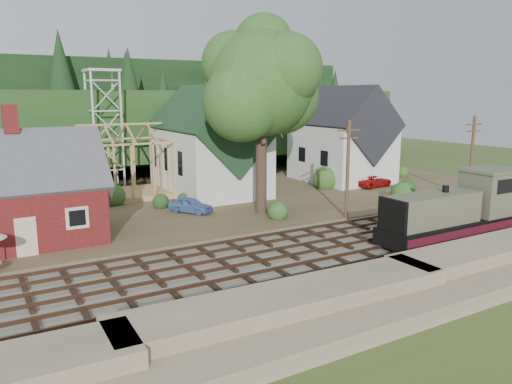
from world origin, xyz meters
TOP-DOWN VIEW (x-y plane):
  - ground at (0.00, 0.00)m, footprint 140.00×140.00m
  - embankment at (0.00, -8.50)m, footprint 64.00×5.00m
  - railroad_bed at (0.00, 0.00)m, footprint 64.00×11.00m
  - village_flat at (0.00, 18.00)m, footprint 64.00×26.00m
  - hillside at (0.00, 42.00)m, footprint 70.00×28.96m
  - ridge at (0.00, 58.00)m, footprint 80.00×20.00m
  - depot at (-16.00, 11.00)m, footprint 10.80×7.41m
  - church at (2.00, 19.68)m, footprint 8.40×15.17m
  - farmhouse at (18.00, 19.00)m, footprint 8.40×10.80m
  - timber_frame at (-6.00, 22.00)m, footprint 8.20×6.20m
  - lattice_tower at (-6.00, 28.00)m, footprint 3.20×3.20m
  - big_tree at (2.17, 10.08)m, footprint 10.90×8.40m
  - telegraph_pole_near at (7.00, 5.20)m, footprint 2.20×0.28m
  - telegraph_pole_far at (22.00, 5.20)m, footprint 2.20×0.28m
  - locomotive at (9.74, -3.00)m, footprint 11.61×2.90m
  - car_blue at (-3.02, 12.98)m, footprint 3.36×3.99m
  - car_red at (18.30, 14.06)m, footprint 4.57×2.46m

SIDE VIEW (x-z plane):
  - ground at x=0.00m, z-range 0.00..0.00m
  - embankment at x=0.00m, z-range -0.80..0.80m
  - hillside at x=0.00m, z-range -6.37..6.37m
  - ridge at x=0.00m, z-range -6.00..6.00m
  - railroad_bed at x=0.00m, z-range 0.00..0.16m
  - village_flat at x=0.00m, z-range 0.00..0.30m
  - car_red at x=18.30m, z-range 0.30..1.52m
  - car_blue at x=-3.02m, z-range 0.30..1.59m
  - locomotive at x=9.74m, z-range -0.26..4.40m
  - depot at x=-16.00m, z-range -1.29..7.71m
  - timber_frame at x=-6.00m, z-range -0.23..6.76m
  - telegraph_pole_near at x=7.00m, z-range 0.25..8.25m
  - telegraph_pole_far at x=22.00m, z-range 0.25..8.25m
  - farmhouse at x=18.00m, z-range -0.43..10.17m
  - church at x=2.00m, z-range -1.32..11.68m
  - lattice_tower at x=-6.00m, z-range 3.97..16.10m
  - big_tree at x=2.17m, z-range 2.87..17.57m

